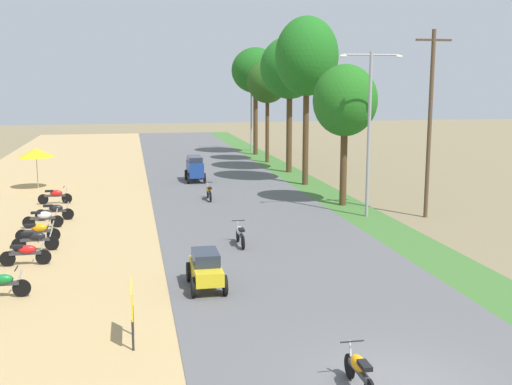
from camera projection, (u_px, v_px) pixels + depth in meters
The scene contains 22 objects.
parked_motorbike_nearest at pixel (1, 283), 19.25m from camera, with size 1.80×0.54×0.94m.
parked_motorbike_second at pixel (26, 252), 22.68m from camera, with size 1.80×0.54×0.94m.
parked_motorbike_third at pixel (36, 239), 24.61m from camera, with size 1.80×0.54×0.94m.
parked_motorbike_fourth at pixel (38, 230), 26.01m from camera, with size 1.80×0.54×0.94m.
parked_motorbike_fifth at pixel (43, 217), 28.50m from camera, with size 1.80×0.54×0.94m.
parked_motorbike_sixth at pixel (55, 210), 30.07m from camera, with size 1.80×0.54×0.94m.
parked_motorbike_seventh at pixel (55, 195), 34.10m from camera, with size 1.80×0.54×0.94m.
street_signboard at pixel (132, 303), 15.88m from camera, with size 0.06×1.30×1.50m.
vendor_umbrella at pixel (36, 153), 38.64m from camera, with size 2.20×2.20×2.52m.
median_tree_nearest at pixel (345, 101), 32.90m from camera, with size 3.40×3.40×7.48m.
median_tree_second at pixel (307, 57), 39.19m from camera, with size 3.98×3.98×10.59m.
median_tree_third at pixel (290, 68), 44.87m from camera, with size 4.26×4.26×9.76m.
median_tree_fourth at pixel (267, 82), 50.69m from camera, with size 3.30×3.30×8.28m.
median_tree_fifth at pixel (256, 71), 55.99m from camera, with size 4.28×4.28×9.56m.
streetlamp_near at pixel (369, 123), 30.28m from camera, with size 3.16×0.20×7.97m.
streetlamp_mid at pixel (251, 101), 59.39m from camera, with size 3.16×0.20×8.30m.
utility_pole_near at pixel (430, 122), 30.32m from camera, with size 1.80×0.20×9.07m.
car_sedan_yellow at pixel (206, 268), 20.16m from camera, with size 1.10×2.26×1.19m.
car_van_blue at pixel (195, 167), 41.58m from camera, with size 1.19×2.41×1.67m.
motorbike_ahead_second at pixel (359, 369), 13.44m from camera, with size 0.54×1.80×0.94m.
motorbike_ahead_third at pixel (240, 233), 25.42m from camera, with size 0.54×1.80×0.94m.
motorbike_ahead_fourth at pixel (209, 191), 35.18m from camera, with size 0.54×1.80×0.94m.
Camera 1 is at (-5.52, -11.82, 6.65)m, focal length 44.08 mm.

